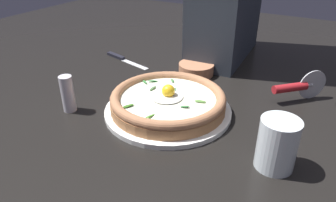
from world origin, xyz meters
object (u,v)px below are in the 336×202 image
pizza (168,100)px  drinking_glass (277,147)px  side_bowl (196,69)px  pizza_cutter (297,87)px  table_knife (121,58)px  pepper_shaker (68,94)px

pizza → drinking_glass: drinking_glass is taller
side_bowl → pizza_cutter: pizza_cutter is taller
table_knife → drinking_glass: size_ratio=1.98×
drinking_glass → pepper_shaker: drinking_glass is taller
pizza → side_bowl: size_ratio=2.57×
side_bowl → drinking_glass: 0.45m
pizza_cutter → drinking_glass: 0.30m
side_bowl → pepper_shaker: bearing=-116.4°
side_bowl → pizza_cutter: size_ratio=0.92×
drinking_glass → pepper_shaker: 0.50m
side_bowl → table_knife: (-0.28, -0.01, -0.01)m
pizza_cutter → pepper_shaker: (-0.48, -0.33, 0.01)m
pizza_cutter → table_knife: pizza_cutter is taller
pizza_cutter → pepper_shaker: 0.59m
pizza_cutter → table_knife: bearing=178.3°
side_bowl → table_knife: size_ratio=0.54×
side_bowl → drinking_glass: bearing=-45.9°
pizza → table_knife: bearing=143.7°
pepper_shaker → side_bowl: bearing=63.6°
pizza_cutter → pizza: bearing=-140.0°
side_bowl → pepper_shaker: 0.41m
pizza_cutter → pepper_shaker: size_ratio=1.28×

